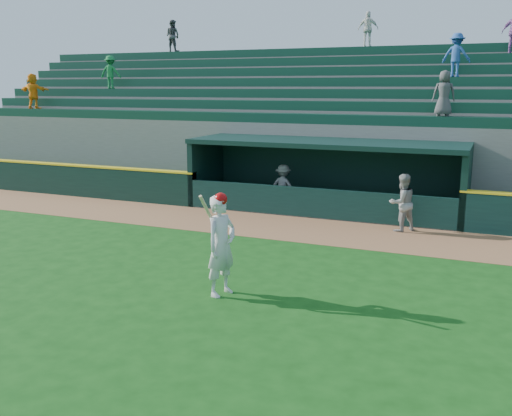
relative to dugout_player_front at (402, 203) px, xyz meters
The scene contains 9 objects.
ground 6.61m from the dugout_player_front, 116.61° to the right, with size 120.00×120.00×0.00m, color #134711.
warning_track 3.20m from the dugout_player_front, 161.97° to the right, with size 40.00×3.00×0.01m, color #93603A.
field_wall_left 15.20m from the dugout_player_front, behind, with size 15.50×0.30×1.20m, color black.
wall_stripe_left 15.20m from the dugout_player_front, behind, with size 15.50×0.32×0.06m, color yellow.
dugout_player_front is the anchor object (origin of this frame).
dugout_player_inside 4.79m from the dugout_player_front, 158.00° to the left, with size 1.01×0.58×1.56m, color #9E9E99.
dugout 3.67m from the dugout_player_front, 143.76° to the left, with size 9.40×2.80×2.46m.
stands 7.47m from the dugout_player_front, 113.51° to the left, with size 34.50×6.30×7.52m.
batter_at_plate 7.38m from the dugout_player_front, 110.53° to the right, with size 0.69×0.92×2.18m.
Camera 1 is at (5.42, -11.18, 4.26)m, focal length 40.00 mm.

